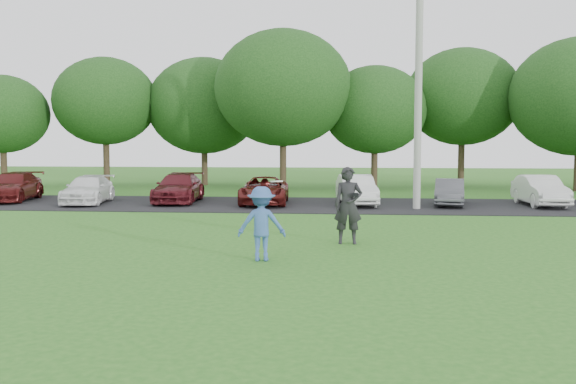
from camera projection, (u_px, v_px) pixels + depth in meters
name	position (u px, v px, depth m)	size (l,w,h in m)	color
ground	(272.00, 267.00, 13.45)	(100.00, 100.00, 0.00)	#27651C
parking_lot	(310.00, 205.00, 26.35)	(32.00, 6.50, 0.03)	black
utility_pole	(419.00, 82.00, 24.32)	(0.28, 0.28, 9.72)	#A0A19B
frisbee_player	(262.00, 224.00, 14.11)	(1.10, 0.68, 1.79)	#395EA1
camera_bystander	(348.00, 205.00, 16.41)	(0.74, 0.50, 1.98)	black
parked_cars	(292.00, 190.00, 26.51)	(28.39, 5.02, 1.23)	#4F1111
tree_row	(348.00, 100.00, 35.50)	(42.39, 9.85, 8.64)	#38281C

